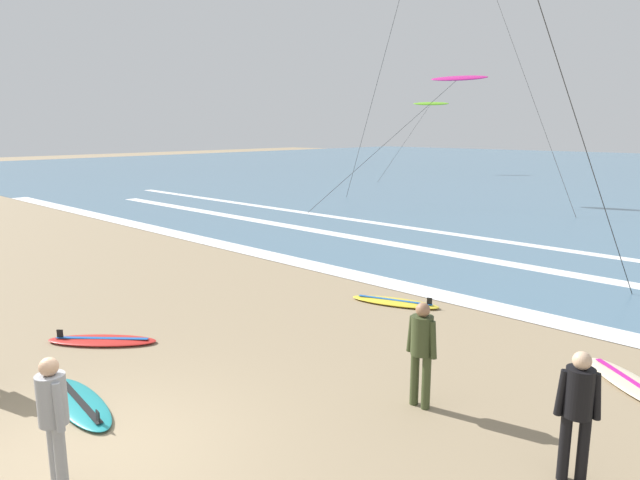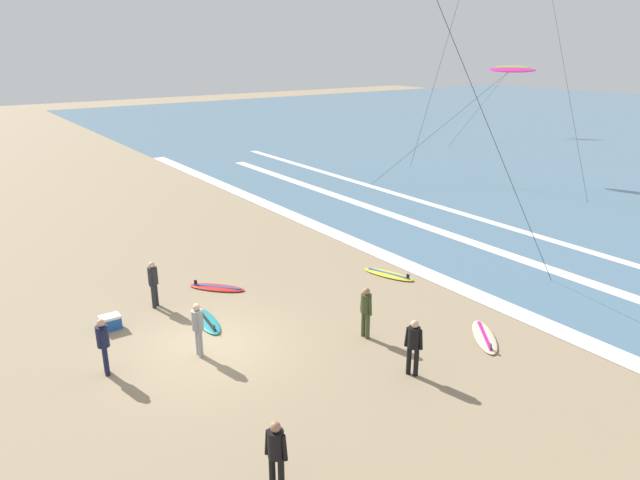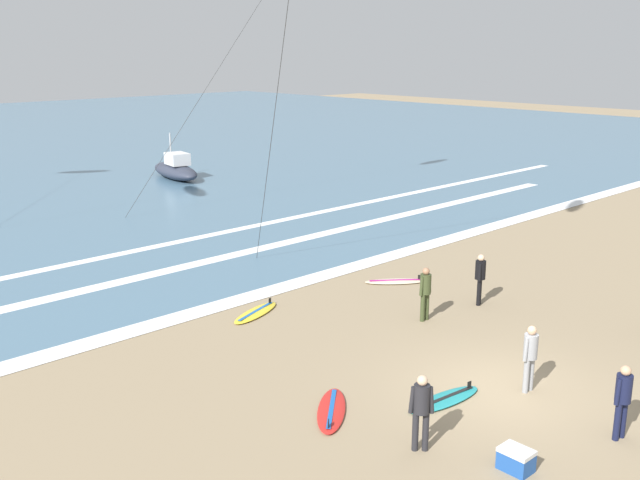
{
  "view_description": "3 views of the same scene",
  "coord_description": "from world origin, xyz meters",
  "px_view_note": "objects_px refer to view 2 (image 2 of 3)",
  "views": [
    {
      "loc": [
        6.48,
        -2.58,
        4.06
      ],
      "look_at": [
        -0.86,
        5.13,
        1.94
      ],
      "focal_mm": 31.8,
      "sensor_mm": 36.0,
      "label": 1
    },
    {
      "loc": [
        13.9,
        -5.82,
        8.31
      ],
      "look_at": [
        0.43,
        3.65,
        2.66
      ],
      "focal_mm": 32.1,
      "sensor_mm": 36.0,
      "label": 2
    },
    {
      "loc": [
        -13.81,
        -8.3,
        7.69
      ],
      "look_at": [
        -0.6,
        5.52,
        2.65
      ],
      "focal_mm": 41.15,
      "sensor_mm": 36.0,
      "label": 3
    }
  ],
  "objects_px": {
    "kite_magenta_high_left": "(511,70)",
    "surfer_background_far": "(198,325)",
    "surfer_right_near": "(153,280)",
    "kite_lime_low_near": "(512,68)",
    "surfer_left_far": "(414,343)",
    "surfer_foreground_main": "(103,341)",
    "surfboard_left_pile": "(484,337)",
    "surfer_mid_group": "(276,450)",
    "surfboard_foreground_flat": "(389,274)",
    "surfboard_near_water": "(217,287)",
    "cooler_box": "(110,322)",
    "surfer_left_near": "(366,308)",
    "surfboard_right_spare": "(206,320)"
  },
  "relations": [
    {
      "from": "surfer_left_far",
      "to": "surfboard_foreground_flat",
      "type": "height_order",
      "value": "surfer_left_far"
    },
    {
      "from": "surfboard_right_spare",
      "to": "surfer_mid_group",
      "type": "bearing_deg",
      "value": -14.21
    },
    {
      "from": "surfboard_left_pile",
      "to": "surfer_mid_group",
      "type": "bearing_deg",
      "value": -78.11
    },
    {
      "from": "surfer_right_near",
      "to": "kite_magenta_high_left",
      "type": "bearing_deg",
      "value": 104.64
    },
    {
      "from": "surfer_right_near",
      "to": "cooler_box",
      "type": "relative_size",
      "value": 2.58
    },
    {
      "from": "kite_lime_low_near",
      "to": "kite_magenta_high_left",
      "type": "bearing_deg",
      "value": -53.11
    },
    {
      "from": "surfer_mid_group",
      "to": "kite_magenta_high_left",
      "type": "distance_m",
      "value": 32.67
    },
    {
      "from": "surfer_background_far",
      "to": "kite_lime_low_near",
      "type": "height_order",
      "value": "kite_lime_low_near"
    },
    {
      "from": "surfer_left_far",
      "to": "surfboard_foreground_flat",
      "type": "relative_size",
      "value": 0.73
    },
    {
      "from": "surfer_left_near",
      "to": "kite_lime_low_near",
      "type": "relative_size",
      "value": 0.13
    },
    {
      "from": "surfer_right_near",
      "to": "surfer_mid_group",
      "type": "xyz_separation_m",
      "value": [
        9.5,
        -0.99,
        0.0
      ]
    },
    {
      "from": "surfer_foreground_main",
      "to": "cooler_box",
      "type": "height_order",
      "value": "surfer_foreground_main"
    },
    {
      "from": "surfer_mid_group",
      "to": "surfboard_right_spare",
      "type": "height_order",
      "value": "surfer_mid_group"
    },
    {
      "from": "surfer_foreground_main",
      "to": "surfboard_near_water",
      "type": "xyz_separation_m",
      "value": [
        -3.44,
        4.81,
        -0.91
      ]
    },
    {
      "from": "kite_lime_low_near",
      "to": "surfboard_near_water",
      "type": "bearing_deg",
      "value": -64.92
    },
    {
      "from": "surfboard_right_spare",
      "to": "kite_lime_low_near",
      "type": "xyz_separation_m",
      "value": [
        -21.2,
        42.02,
        6.11
      ]
    },
    {
      "from": "kite_lime_low_near",
      "to": "kite_magenta_high_left",
      "type": "xyz_separation_m",
      "value": [
        12.23,
        -16.29,
        0.56
      ]
    },
    {
      "from": "surfboard_foreground_flat",
      "to": "kite_lime_low_near",
      "type": "height_order",
      "value": "kite_lime_low_near"
    },
    {
      "from": "surfer_foreground_main",
      "to": "kite_magenta_high_left",
      "type": "height_order",
      "value": "kite_magenta_high_left"
    },
    {
      "from": "surfer_right_near",
      "to": "surfer_foreground_main",
      "type": "distance_m",
      "value": 4.11
    },
    {
      "from": "surfer_foreground_main",
      "to": "kite_lime_low_near",
      "type": "bearing_deg",
      "value": 116.29
    },
    {
      "from": "surfer_mid_group",
      "to": "cooler_box",
      "type": "height_order",
      "value": "surfer_mid_group"
    },
    {
      "from": "surfboard_foreground_flat",
      "to": "kite_magenta_high_left",
      "type": "xyz_separation_m",
      "value": [
        -9.4,
        18.46,
        6.67
      ]
    },
    {
      "from": "surfer_background_far",
      "to": "surfer_mid_group",
      "type": "distance_m",
      "value": 5.76
    },
    {
      "from": "surfboard_left_pile",
      "to": "kite_magenta_high_left",
      "type": "distance_m",
      "value": 25.23
    },
    {
      "from": "surfer_background_far",
      "to": "surfboard_near_water",
      "type": "xyz_separation_m",
      "value": [
        -3.99,
        2.41,
        -0.91
      ]
    },
    {
      "from": "surfer_left_near",
      "to": "surfboard_near_water",
      "type": "bearing_deg",
      "value": -160.38
    },
    {
      "from": "surfer_left_far",
      "to": "surfer_background_far",
      "type": "bearing_deg",
      "value": -134.75
    },
    {
      "from": "surfer_left_far",
      "to": "surfboard_left_pile",
      "type": "xyz_separation_m",
      "value": [
        -0.21,
        3.17,
        -0.91
      ]
    },
    {
      "from": "surfer_left_near",
      "to": "surfer_foreground_main",
      "type": "bearing_deg",
      "value": -109.23
    },
    {
      "from": "surfer_background_far",
      "to": "surfboard_right_spare",
      "type": "bearing_deg",
      "value": 150.77
    },
    {
      "from": "surfer_background_far",
      "to": "surfer_mid_group",
      "type": "xyz_separation_m",
      "value": [
        5.69,
        -0.89,
        0.0
      ]
    },
    {
      "from": "surfer_foreground_main",
      "to": "surfer_mid_group",
      "type": "distance_m",
      "value": 6.42
    },
    {
      "from": "surfer_foreground_main",
      "to": "surfboard_near_water",
      "type": "bearing_deg",
      "value": 125.52
    },
    {
      "from": "surfer_mid_group",
      "to": "surfboard_near_water",
      "type": "relative_size",
      "value": 0.81
    },
    {
      "from": "surfer_background_far",
      "to": "surfer_right_near",
      "type": "bearing_deg",
      "value": 178.51
    },
    {
      "from": "surfer_left_far",
      "to": "kite_lime_low_near",
      "type": "relative_size",
      "value": 0.13
    },
    {
      "from": "surfboard_left_pile",
      "to": "surfboard_foreground_flat",
      "type": "bearing_deg",
      "value": 170.28
    },
    {
      "from": "surfboard_right_spare",
      "to": "surfboard_foreground_flat",
      "type": "height_order",
      "value": "same"
    },
    {
      "from": "kite_lime_low_near",
      "to": "surfer_foreground_main",
      "type": "bearing_deg",
      "value": -63.71
    },
    {
      "from": "surfer_left_far",
      "to": "surfer_foreground_main",
      "type": "distance_m",
      "value": 8.11
    },
    {
      "from": "surfboard_foreground_flat",
      "to": "surfer_left_near",
      "type": "bearing_deg",
      "value": -49.61
    },
    {
      "from": "cooler_box",
      "to": "surfboard_left_pile",
      "type": "bearing_deg",
      "value": 51.91
    },
    {
      "from": "surfer_left_near",
      "to": "kite_magenta_high_left",
      "type": "distance_m",
      "value": 26.22
    },
    {
      "from": "surfer_right_near",
      "to": "kite_lime_low_near",
      "type": "height_order",
      "value": "kite_lime_low_near"
    },
    {
      "from": "surfboard_near_water",
      "to": "surfer_right_near",
      "type": "bearing_deg",
      "value": -85.72
    },
    {
      "from": "surfer_right_near",
      "to": "surfer_left_near",
      "type": "bearing_deg",
      "value": 37.76
    },
    {
      "from": "kite_magenta_high_left",
      "to": "surfer_background_far",
      "type": "bearing_deg",
      "value": -68.05
    },
    {
      "from": "surfer_left_near",
      "to": "surfboard_right_spare",
      "type": "relative_size",
      "value": 0.74
    },
    {
      "from": "surfboard_right_spare",
      "to": "kite_magenta_high_left",
      "type": "distance_m",
      "value": 28.05
    }
  ]
}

